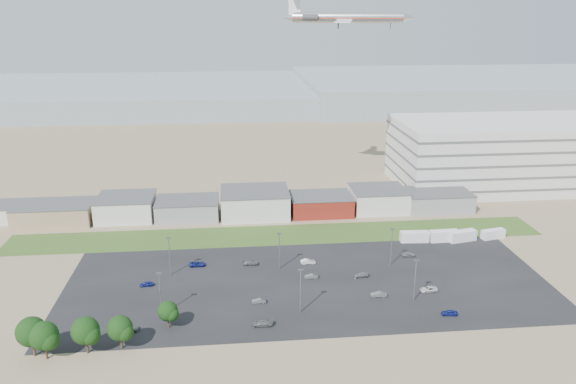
{
  "coord_description": "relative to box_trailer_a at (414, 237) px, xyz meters",
  "views": [
    {
      "loc": [
        -12.55,
        -104.91,
        65.11
      ],
      "look_at": [
        0.16,
        22.0,
        23.45
      ],
      "focal_mm": 35.0,
      "sensor_mm": 36.0,
      "label": 1
    }
  ],
  "objects": [
    {
      "name": "ground",
      "position": [
        -39.57,
        -43.0,
        -1.54
      ],
      "size": [
        700.0,
        700.0,
        0.0
      ],
      "primitive_type": "plane",
      "color": "#7E6850",
      "rests_on": "ground"
    },
    {
      "name": "parked_car_6",
      "position": [
        -48.39,
        -11.04,
        -0.93
      ],
      "size": [
        4.33,
        2.0,
        1.22
      ],
      "primitive_type": "imported",
      "rotation": [
        0.0,
        0.0,
        1.5
      ],
      "color": "#595B5E",
      "rests_on": "ground"
    },
    {
      "name": "parked_car_5",
      "position": [
        -74.47,
        -20.57,
        -0.97
      ],
      "size": [
        3.45,
        1.6,
        1.14
      ],
      "primitive_type": "imported",
      "rotation": [
        0.0,
        0.0,
        -1.49
      ],
      "color": "navy",
      "rests_on": "ground"
    },
    {
      "name": "parking_garage",
      "position": [
        50.43,
        52.0,
        10.96
      ],
      "size": [
        80.0,
        40.0,
        25.0
      ],
      "primitive_type": "cube",
      "color": "silver",
      "rests_on": "ground"
    },
    {
      "name": "building_row",
      "position": [
        -56.57,
        28.0,
        2.46
      ],
      "size": [
        170.0,
        20.0,
        8.0
      ],
      "primitive_type": null,
      "color": "silver",
      "rests_on": "ground"
    },
    {
      "name": "box_trailer_a",
      "position": [
        0.0,
        0.0,
        0.0
      ],
      "size": [
        8.35,
        3.01,
        3.09
      ],
      "primitive_type": null,
      "rotation": [
        0.0,
        0.0,
        -0.05
      ],
      "color": "silver",
      "rests_on": "ground"
    },
    {
      "name": "tree_near",
      "position": [
        -67.11,
        -40.43,
        1.97
      ],
      "size": [
        4.69,
        4.69,
        7.03
      ],
      "primitive_type": null,
      "color": "black",
      "rests_on": "ground"
    },
    {
      "name": "grass_strip",
      "position": [
        -39.57,
        9.0,
        -1.53
      ],
      "size": [
        160.0,
        16.0,
        0.02
      ],
      "primitive_type": "cube",
      "color": "#395520",
      "rests_on": "ground"
    },
    {
      "name": "parked_car_1",
      "position": [
        -18.8,
        -31.55,
        -0.92
      ],
      "size": [
        3.86,
        1.54,
        1.25
      ],
      "primitive_type": "imported",
      "rotation": [
        0.0,
        0.0,
        -1.63
      ],
      "color": "#595B5E",
      "rests_on": "ground"
    },
    {
      "name": "parked_car_12",
      "position": [
        -20.72,
        -21.07,
        -1.0
      ],
      "size": [
        3.81,
        1.71,
        1.08
      ],
      "primitive_type": "imported",
      "rotation": [
        0.0,
        0.0,
        -1.52
      ],
      "color": "#A5A5AA",
      "rests_on": "ground"
    },
    {
      "name": "parked_car_3",
      "position": [
        -47.02,
        -41.73,
        -0.9
      ],
      "size": [
        4.47,
        1.9,
        1.29
      ],
      "primitive_type": "imported",
      "rotation": [
        0.0,
        0.0,
        -1.59
      ],
      "color": "#595B5E",
      "rests_on": "ground"
    },
    {
      "name": "lightpole_front_m",
      "position": [
        -38.19,
        -36.9,
        3.79
      ],
      "size": [
        1.26,
        0.52,
        10.68
      ],
      "primitive_type": null,
      "color": "slate",
      "rests_on": "ground"
    },
    {
      "name": "tree_mid",
      "position": [
        -82.19,
        -48.28,
        2.9
      ],
      "size": [
        5.93,
        5.93,
        8.89
      ],
      "primitive_type": null,
      "color": "black",
      "rests_on": "ground"
    },
    {
      "name": "parked_car_9",
      "position": [
        -62.6,
        -10.4,
        -0.94
      ],
      "size": [
        4.38,
        2.12,
        1.2
      ],
      "primitive_type": "imported",
      "rotation": [
        0.0,
        0.0,
        1.6
      ],
      "color": "navy",
      "rests_on": "ground"
    },
    {
      "name": "lightpole_back_l",
      "position": [
        -69.14,
        -14.84,
        3.62
      ],
      "size": [
        1.22,
        0.51,
        10.34
      ],
      "primitive_type": null,
      "color": "slate",
      "rests_on": "ground"
    },
    {
      "name": "parked_car_11",
      "position": [
        -33.06,
        -11.86,
        -0.88
      ],
      "size": [
        4.08,
        1.65,
        1.32
      ],
      "primitive_type": "imported",
      "rotation": [
        0.0,
        0.0,
        1.64
      ],
      "color": "silver",
      "rests_on": "ground"
    },
    {
      "name": "lightpole_front_l",
      "position": [
        -69.19,
        -34.68,
        3.58
      ],
      "size": [
        1.21,
        0.5,
        10.24
      ],
      "primitive_type": null,
      "color": "slate",
      "rests_on": "ground"
    },
    {
      "name": "box_trailer_d",
      "position": [
        24.15,
        0.06,
        -0.18
      ],
      "size": [
        7.6,
        3.78,
        2.73
      ],
      "primitive_type": null,
      "rotation": [
        0.0,
        0.0,
        0.22
      ],
      "color": "silver",
      "rests_on": "ground"
    },
    {
      "name": "tree_left",
      "position": [
        -89.67,
        -49.48,
        2.97
      ],
      "size": [
        6.02,
        6.02,
        9.03
      ],
      "primitive_type": null,
      "color": "black",
      "rests_on": "ground"
    },
    {
      "name": "tree_far_left",
      "position": [
        -92.37,
        -48.22,
        3.2
      ],
      "size": [
        6.33,
        6.33,
        9.49
      ],
      "primitive_type": null,
      "color": "black",
      "rests_on": "ground"
    },
    {
      "name": "lightpole_front_r",
      "position": [
        -11.17,
        -34.36,
        3.69
      ],
      "size": [
        1.23,
        0.51,
        10.47
      ],
      "primitive_type": null,
      "color": "slate",
      "rests_on": "ground"
    },
    {
      "name": "box_trailer_b",
      "position": [
        8.85,
        -0.43,
        0.07
      ],
      "size": [
        8.7,
        3.03,
        3.22
      ],
      "primitive_type": null,
      "rotation": [
        0.0,
        0.0,
        0.04
      ],
      "color": "silver",
      "rests_on": "ground"
    },
    {
      "name": "parked_car_7",
      "position": [
        -33.39,
        -20.45,
        -0.98
      ],
      "size": [
        3.48,
        1.36,
        1.13
      ],
      "primitive_type": "imported",
      "rotation": [
        0.0,
        0.0,
        -1.62
      ],
      "color": "#595B5E",
      "rests_on": "ground"
    },
    {
      "name": "lightpole_back_r",
      "position": [
        -11.29,
        -14.91,
        3.71
      ],
      "size": [
        1.24,
        0.51,
        10.5
      ],
      "primitive_type": null,
      "color": "slate",
      "rests_on": "ground"
    },
    {
      "name": "tree_right",
      "position": [
        -75.74,
        -47.34,
        2.55
      ],
      "size": [
        5.46,
        5.46,
        8.18
      ],
      "primitive_type": null,
      "color": "black",
      "rests_on": "ground"
    },
    {
      "name": "parked_car_8",
      "position": [
        -4.84,
        -10.09,
        -0.91
      ],
      "size": [
        3.85,
        1.82,
        1.27
      ],
      "primitive_type": "imported",
      "rotation": [
        0.0,
        0.0,
        1.48
      ],
      "color": "#A5A5AA",
      "rests_on": "ground"
    },
    {
      "name": "hills_backdrop",
      "position": [
        0.43,
        272.0,
        2.96
      ],
      "size": [
        700.0,
        200.0,
        9.0
      ],
      "primitive_type": null,
      "color": "gray",
      "rests_on": "ground"
    },
    {
      "name": "parked_car_4",
      "position": [
        -47.28,
        -31.72,
        -1.0
      ],
      "size": [
        3.31,
        1.18,
        1.09
      ],
      "primitive_type": "imported",
      "rotation": [
        0.0,
        0.0,
        -1.58
      ],
      "color": "#595B5E",
      "rests_on": "ground"
    },
    {
      "name": "box_trailer_c",
      "position": [
        14.25,
        -0.86,
        0.03
      ],
      "size": [
        8.77,
        4.39,
        3.15
      ],
      "primitive_type": null,
      "rotation": [
        0.0,
        0.0,
        0.22
      ],
      "color": "silver",
      "rests_on": "ground"
    },
    {
      "name": "parked_car_0",
      "position": [
        -6.07,
        -30.21,
        -0.94
      ],
      "size": [
        4.47,
        2.32,
        1.2
      ],
      "primitive_type": "imported",
      "rotation": [
        0.0,
        0.0,
        -1.49
      ],
      "color": "silver",
      "rests_on": "ground"
    },
    {
      "name": "parking_lot",
      "position": [
        -34.57,
        -23.0,
        -1.54
      ],
      "size": [
        120.0,
        50.0,
        0.01
      ],
      "primitive_type": "cube",
      "color": "black",
      "rests_on": "ground"
    },
    {
      "name": "airliner",
      "position": [
        -11.86,
        49.61,
        60.84
      ],
      "size": [
        52.11,
        41.38,
        13.58
      ],
      "primitive_type": null,
      "rotation": [
        0.0,
        0.0,
        -0.24
      ],
      "color": "silver"
    },
    {
      "name": "parked_car_2",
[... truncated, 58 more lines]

